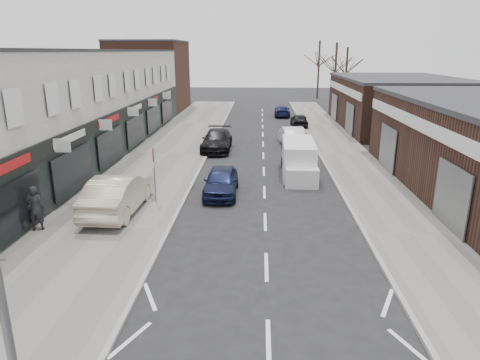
# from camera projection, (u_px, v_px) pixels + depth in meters

# --- Properties ---
(pavement_left) EXTENTS (5.50, 64.00, 0.12)m
(pavement_left) POSITION_uv_depth(u_px,v_px,m) (167.00, 154.00, 30.07)
(pavement_left) COLOR slate
(pavement_left) RESTS_ON ground
(pavement_right) EXTENTS (3.50, 64.00, 0.12)m
(pavement_right) POSITION_uv_depth(u_px,v_px,m) (347.00, 156.00, 29.52)
(pavement_right) COLOR slate
(pavement_right) RESTS_ON ground
(shop_terrace_left) EXTENTS (8.00, 41.00, 7.10)m
(shop_terrace_left) POSITION_uv_depth(u_px,v_px,m) (51.00, 108.00, 26.97)
(shop_terrace_left) COLOR beige
(shop_terrace_left) RESTS_ON ground
(brick_block_far) EXTENTS (8.00, 10.00, 8.00)m
(brick_block_far) POSITION_uv_depth(u_px,v_px,m) (150.00, 77.00, 51.22)
(brick_block_far) COLOR #4D2D21
(brick_block_far) RESTS_ON ground
(right_unit_far) EXTENTS (10.00, 16.00, 4.50)m
(right_unit_far) POSITION_uv_depth(u_px,v_px,m) (396.00, 104.00, 40.06)
(right_unit_far) COLOR #3C231B
(right_unit_far) RESTS_ON ground
(tree_far_a) EXTENTS (3.60, 3.60, 8.00)m
(tree_far_a) POSITION_uv_depth(u_px,v_px,m) (333.00, 108.00, 54.25)
(tree_far_a) COLOR #382D26
(tree_far_a) RESTS_ON ground
(tree_far_b) EXTENTS (3.60, 3.60, 7.50)m
(tree_far_b) POSITION_uv_depth(u_px,v_px,m) (344.00, 103.00, 59.88)
(tree_far_b) COLOR #382D26
(tree_far_b) RESTS_ON ground
(tree_far_c) EXTENTS (3.60, 3.60, 8.50)m
(tree_far_c) POSITION_uv_depth(u_px,v_px,m) (317.00, 98.00, 65.75)
(tree_far_c) COLOR #382D26
(tree_far_c) RESTS_ON ground
(warning_sign) EXTENTS (0.12, 0.80, 2.70)m
(warning_sign) POSITION_uv_depth(u_px,v_px,m) (154.00, 159.00, 19.82)
(warning_sign) COLOR slate
(warning_sign) RESTS_ON pavement_left
(white_van) EXTENTS (1.93, 5.16, 1.99)m
(white_van) POSITION_uv_depth(u_px,v_px,m) (299.00, 160.00, 24.86)
(white_van) COLOR white
(white_van) RESTS_ON ground
(sedan_on_pavement) EXTENTS (1.93, 5.21, 1.70)m
(sedan_on_pavement) POSITION_uv_depth(u_px,v_px,m) (118.00, 193.00, 18.90)
(sedan_on_pavement) COLOR #BEAD98
(sedan_on_pavement) RESTS_ON pavement_left
(pedestrian) EXTENTS (0.75, 0.58, 1.85)m
(pedestrian) POSITION_uv_depth(u_px,v_px,m) (35.00, 208.00, 16.94)
(pedestrian) COLOR black
(pedestrian) RESTS_ON pavement_left
(parked_car_left_a) EXTENTS (1.64, 4.08, 1.39)m
(parked_car_left_a) POSITION_uv_depth(u_px,v_px,m) (221.00, 181.00, 21.62)
(parked_car_left_a) COLOR #121838
(parked_car_left_a) RESTS_ON ground
(parked_car_left_b) EXTENTS (2.10, 5.11, 1.48)m
(parked_car_left_b) POSITION_uv_depth(u_px,v_px,m) (217.00, 140.00, 31.26)
(parked_car_left_b) COLOR black
(parked_car_left_b) RESTS_ON ground
(parked_car_right_a) EXTENTS (1.90, 4.59, 1.48)m
(parked_car_right_a) POSITION_uv_depth(u_px,v_px,m) (292.00, 136.00, 32.87)
(parked_car_right_a) COLOR silver
(parked_car_right_a) RESTS_ON ground
(parked_car_right_b) EXTENTS (1.52, 3.78, 1.29)m
(parked_car_right_b) POSITION_uv_depth(u_px,v_px,m) (299.00, 120.00, 40.86)
(parked_car_right_b) COLOR black
(parked_car_right_b) RESTS_ON ground
(parked_car_right_c) EXTENTS (1.79, 4.23, 1.22)m
(parked_car_right_c) POSITION_uv_depth(u_px,v_px,m) (282.00, 111.00, 47.60)
(parked_car_right_c) COLOR #13163D
(parked_car_right_c) RESTS_ON ground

